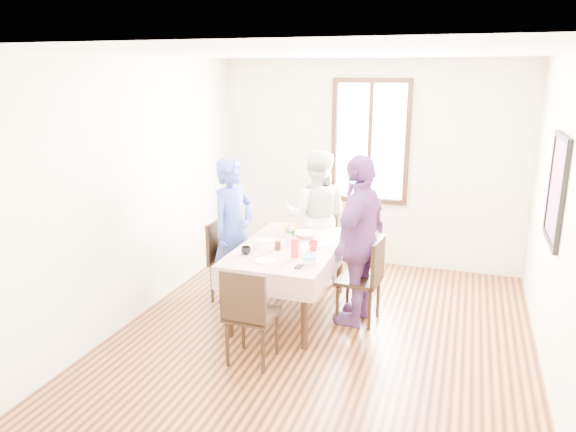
% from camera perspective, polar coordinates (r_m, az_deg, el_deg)
% --- Properties ---
extents(ground, '(4.50, 4.50, 0.00)m').
position_cam_1_polar(ground, '(5.56, 3.80, -12.22)').
color(ground, black).
rests_on(ground, ground).
extents(back_wall, '(4.00, 0.00, 4.00)m').
position_cam_1_polar(back_wall, '(7.25, 8.58, 5.40)').
color(back_wall, beige).
rests_on(back_wall, ground).
extents(right_wall, '(0.00, 4.50, 4.50)m').
position_cam_1_polar(right_wall, '(5.00, 26.83, -0.46)').
color(right_wall, beige).
rests_on(right_wall, ground).
extents(window_frame, '(1.02, 0.06, 1.62)m').
position_cam_1_polar(window_frame, '(7.18, 8.64, 7.73)').
color(window_frame, black).
rests_on(window_frame, back_wall).
extents(window_pane, '(0.90, 0.02, 1.50)m').
position_cam_1_polar(window_pane, '(7.19, 8.66, 7.74)').
color(window_pane, white).
rests_on(window_pane, back_wall).
extents(art_poster, '(0.04, 0.76, 0.96)m').
position_cam_1_polar(art_poster, '(5.24, 26.45, 2.50)').
color(art_poster, red).
rests_on(art_poster, right_wall).
extents(dining_table, '(0.89, 1.54, 0.75)m').
position_cam_1_polar(dining_table, '(5.84, 0.16, -6.76)').
color(dining_table, black).
rests_on(dining_table, ground).
extents(tablecloth, '(1.01, 1.66, 0.01)m').
position_cam_1_polar(tablecloth, '(5.71, 0.16, -3.21)').
color(tablecloth, '#500A07').
rests_on(tablecloth, dining_table).
extents(chair_left, '(0.42, 0.42, 0.91)m').
position_cam_1_polar(chair_left, '(6.20, -5.96, -4.75)').
color(chair_left, black).
rests_on(chair_left, ground).
extents(chair_right, '(0.45, 0.45, 0.91)m').
position_cam_1_polar(chair_right, '(5.68, 7.47, -6.67)').
color(chair_right, black).
rests_on(chair_right, ground).
extents(chair_far, '(0.47, 0.47, 0.91)m').
position_cam_1_polar(chair_far, '(6.77, 2.98, -2.96)').
color(chair_far, black).
rests_on(chair_far, ground).
extents(chair_near, '(0.43, 0.43, 0.91)m').
position_cam_1_polar(chair_near, '(4.90, -3.80, -10.23)').
color(chair_near, black).
rests_on(chair_near, ground).
extents(person_left, '(0.57, 0.69, 1.63)m').
position_cam_1_polar(person_left, '(6.08, -5.88, -1.58)').
color(person_left, '#304190').
rests_on(person_left, ground).
extents(person_far, '(0.87, 0.72, 1.64)m').
position_cam_1_polar(person_far, '(6.64, 2.98, -0.03)').
color(person_far, silver).
rests_on(person_far, ground).
extents(person_right, '(0.64, 1.10, 1.76)m').
position_cam_1_polar(person_right, '(5.54, 7.42, -2.55)').
color(person_right, '#5B3169').
rests_on(person_right, ground).
extents(mug_black, '(0.12, 0.12, 0.08)m').
position_cam_1_polar(mug_black, '(5.46, -4.44, -3.64)').
color(mug_black, black).
rests_on(mug_black, tablecloth).
extents(mug_flag, '(0.11, 0.11, 0.10)m').
position_cam_1_polar(mug_flag, '(5.56, 2.67, -3.14)').
color(mug_flag, red).
rests_on(mug_flag, tablecloth).
extents(mug_green, '(0.15, 0.15, 0.09)m').
position_cam_1_polar(mug_green, '(6.06, 0.24, -1.65)').
color(mug_green, '#0C7226').
rests_on(mug_green, tablecloth).
extents(serving_bowl, '(0.30, 0.30, 0.06)m').
position_cam_1_polar(serving_bowl, '(6.00, 1.90, -1.96)').
color(serving_bowl, white).
rests_on(serving_bowl, tablecloth).
extents(juice_carton, '(0.06, 0.06, 0.20)m').
position_cam_1_polar(juice_carton, '(5.34, 0.74, -3.36)').
color(juice_carton, red).
rests_on(juice_carton, tablecloth).
extents(butter_tub, '(0.13, 0.13, 0.06)m').
position_cam_1_polar(butter_tub, '(5.18, 2.27, -4.74)').
color(butter_tub, white).
rests_on(butter_tub, tablecloth).
extents(jam_jar, '(0.07, 0.07, 0.09)m').
position_cam_1_polar(jam_jar, '(5.57, -1.09, -3.14)').
color(jam_jar, black).
rests_on(jam_jar, tablecloth).
extents(drinking_glass, '(0.06, 0.06, 0.09)m').
position_cam_1_polar(drinking_glass, '(5.58, -3.31, -3.13)').
color(drinking_glass, silver).
rests_on(drinking_glass, tablecloth).
extents(smartphone, '(0.06, 0.13, 0.01)m').
position_cam_1_polar(smartphone, '(5.11, 1.14, -5.35)').
color(smartphone, black).
rests_on(smartphone, tablecloth).
extents(flower_vase, '(0.06, 0.06, 0.12)m').
position_cam_1_polar(flower_vase, '(5.72, 0.10, -2.48)').
color(flower_vase, silver).
rests_on(flower_vase, tablecloth).
extents(plate_left, '(0.20, 0.20, 0.01)m').
position_cam_1_polar(plate_left, '(5.87, -2.46, -2.58)').
color(plate_left, white).
rests_on(plate_left, tablecloth).
extents(plate_right, '(0.20, 0.20, 0.01)m').
position_cam_1_polar(plate_right, '(5.74, 3.23, -3.00)').
color(plate_right, white).
rests_on(plate_right, tablecloth).
extents(plate_near, '(0.20, 0.20, 0.01)m').
position_cam_1_polar(plate_near, '(5.26, -2.46, -4.73)').
color(plate_near, white).
rests_on(plate_near, tablecloth).
extents(butter_lid, '(0.12, 0.12, 0.01)m').
position_cam_1_polar(butter_lid, '(5.17, 2.27, -4.35)').
color(butter_lid, blue).
rests_on(butter_lid, butter_tub).
extents(flower_bunch, '(0.09, 0.09, 0.10)m').
position_cam_1_polar(flower_bunch, '(5.69, 0.10, -1.42)').
color(flower_bunch, yellow).
rests_on(flower_bunch, flower_vase).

